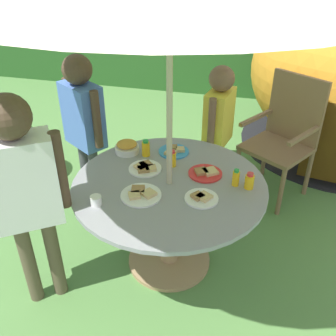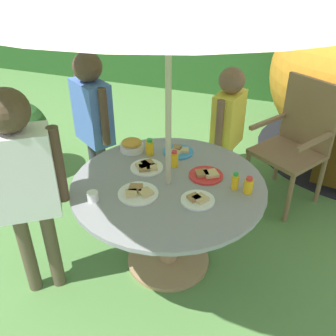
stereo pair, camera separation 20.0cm
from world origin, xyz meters
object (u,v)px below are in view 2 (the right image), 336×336
child_in_blue_shirt (92,112)px  plate_mid_right (178,151)px  wooden_chair (297,137)px  potted_plant (20,134)px  garden_table (168,205)px  plate_mid_left (198,200)px  plate_far_left (138,193)px  child_in_white_shirt (22,175)px  snack_bowl (132,145)px  juice_bottle_near_right (235,181)px  plate_center_front (147,167)px  child_in_yellow_shirt (228,120)px  juice_bottle_far_right (174,159)px  juice_bottle_center_back (150,147)px  juice_bottle_near_left (249,185)px  cup_near (93,196)px  plate_back_edge (206,175)px

child_in_blue_shirt → plate_mid_right: bearing=22.6°
wooden_chair → plate_mid_right: (-0.81, -0.75, 0.12)m
potted_plant → garden_table: bearing=-21.4°
plate_mid_left → plate_far_left: 0.37m
child_in_blue_shirt → child_in_white_shirt: bearing=-50.8°
potted_plant → plate_far_left: bearing=-28.3°
snack_bowl → juice_bottle_near_right: 0.84m
child_in_blue_shirt → child_in_white_shirt: size_ratio=0.94×
plate_mid_left → plate_center_front: size_ratio=0.92×
garden_table → child_in_yellow_shirt: size_ratio=1.05×
wooden_chair → plate_center_front: 1.40m
wooden_chair → child_in_white_shirt: 2.20m
snack_bowl → juice_bottle_far_right: 0.38m
plate_mid_left → juice_bottle_center_back: size_ratio=1.67×
child_in_white_shirt → juice_bottle_center_back: child_in_white_shirt is taller
child_in_blue_shirt → juice_bottle_near_left: bearing=13.4°
snack_bowl → child_in_blue_shirt: bearing=153.3°
garden_table → plate_mid_right: size_ratio=5.68×
juice_bottle_near_left → wooden_chair: bearing=76.9°
juice_bottle_near_left → juice_bottle_center_back: size_ratio=0.89×
wooden_chair → plate_far_left: (-0.88, -1.32, 0.12)m
snack_bowl → plate_mid_right: (0.33, 0.08, -0.03)m
wooden_chair → plate_mid_left: 1.37m
child_in_yellow_shirt → plate_center_front: bearing=-14.1°
juice_bottle_near_right → juice_bottle_center_back: size_ratio=0.95×
child_in_white_shirt → cup_near: 0.42m
child_in_blue_shirt → child_in_white_shirt: child_in_white_shirt is taller
snack_bowl → juice_bottle_near_right: (0.80, -0.24, 0.01)m
snack_bowl → plate_center_front: (0.19, -0.20, -0.03)m
juice_bottle_center_back → plate_back_edge: bearing=-17.8°
potted_plant → juice_bottle_near_left: size_ratio=6.78×
juice_bottle_near_right → juice_bottle_center_back: juice_bottle_center_back is taller
child_in_blue_shirt → cup_near: 0.97m
juice_bottle_near_left → juice_bottle_far_right: size_ratio=0.92×
garden_table → plate_far_left: size_ratio=5.00×
plate_far_left → plate_center_front: 0.30m
juice_bottle_near_right → cup_near: size_ratio=1.72×
child_in_yellow_shirt → cup_near: 1.36m
garden_table → plate_far_left: bearing=-127.5°
garden_table → juice_bottle_near_left: 0.55m
child_in_yellow_shirt → child_in_blue_shirt: (-1.01, -0.39, 0.08)m
plate_mid_right → potted_plant: bearing=170.5°
wooden_chair → juice_bottle_far_right: bearing=-96.6°
child_in_blue_shirt → plate_mid_left: size_ratio=6.42×
snack_bowl → plate_back_edge: size_ratio=0.77×
wooden_chair → plate_back_edge: 1.13m
child_in_white_shirt → plate_center_front: size_ratio=6.32×
garden_table → plate_mid_left: bearing=-28.4°
plate_back_edge → juice_bottle_near_left: (0.29, -0.09, 0.04)m
plate_mid_right → juice_bottle_near_left: 0.65m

